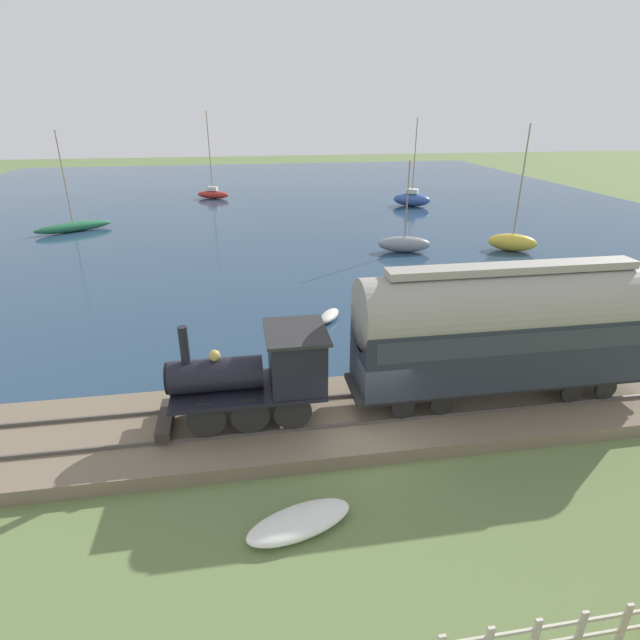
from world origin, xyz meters
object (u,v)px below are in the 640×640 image
at_px(sailboat_red, 213,193).
at_px(sailboat_gray, 404,244).
at_px(sailboat_blue, 412,199).
at_px(rowboat_off_pier, 329,316).
at_px(sailboat_green, 73,226).
at_px(sailboat_yellow, 512,242).
at_px(beached_dinghy, 299,522).
at_px(rowboat_far_out, 539,341).
at_px(passenger_coach, 505,326).
at_px(steam_locomotive, 263,370).

relative_size(sailboat_red, sailboat_gray, 1.46).
bearing_deg(sailboat_blue, rowboat_off_pier, -177.23).
bearing_deg(sailboat_green, sailboat_yellow, -138.68).
relative_size(sailboat_green, beached_dinghy, 2.70).
bearing_deg(rowboat_far_out, sailboat_red, -22.15).
relative_size(passenger_coach, sailboat_green, 1.27).
relative_size(sailboat_blue, sailboat_red, 0.93).
height_order(sailboat_red, rowboat_off_pier, sailboat_red).
xyz_separation_m(sailboat_green, rowboat_far_out, (-26.55, -26.74, -0.29)).
relative_size(passenger_coach, rowboat_off_pier, 5.24).
bearing_deg(passenger_coach, sailboat_green, 35.69).
bearing_deg(sailboat_yellow, rowboat_off_pier, 153.13).
bearing_deg(passenger_coach, beached_dinghy, 120.33).
bearing_deg(steam_locomotive, sailboat_gray, -29.21).
xyz_separation_m(sailboat_red, rowboat_off_pier, (-37.04, -6.90, -0.39)).
bearing_deg(rowboat_off_pier, rowboat_far_out, -175.68).
distance_m(steam_locomotive, sailboat_gray, 23.28).
bearing_deg(sailboat_red, sailboat_yellow, -118.95).
xyz_separation_m(rowboat_far_out, beached_dinghy, (-8.74, 11.85, 0.04)).
bearing_deg(rowboat_far_out, rowboat_off_pier, 20.83).
height_order(sailboat_red, beached_dinghy, sailboat_red).
distance_m(steam_locomotive, sailboat_green, 34.17).
distance_m(sailboat_green, beached_dinghy, 38.30).
relative_size(sailboat_yellow, rowboat_off_pier, 4.48).
height_order(sailboat_green, sailboat_red, sailboat_red).
relative_size(sailboat_blue, rowboat_far_out, 4.25).
relative_size(rowboat_far_out, rowboat_off_pier, 1.05).
height_order(sailboat_gray, rowboat_far_out, sailboat_gray).
height_order(sailboat_green, sailboat_gray, sailboat_green).
height_order(steam_locomotive, rowboat_far_out, steam_locomotive).
distance_m(sailboat_gray, rowboat_far_out, 15.88).
bearing_deg(sailboat_yellow, steam_locomotive, 164.02).
relative_size(sailboat_green, rowboat_far_out, 3.94).
bearing_deg(sailboat_red, passenger_coach, -145.55).
height_order(passenger_coach, sailboat_green, sailboat_green).
height_order(sailboat_yellow, beached_dinghy, sailboat_yellow).
relative_size(sailboat_green, sailboat_red, 0.86).
bearing_deg(beached_dinghy, sailboat_green, 22.88).
bearing_deg(sailboat_gray, sailboat_yellow, -84.91).
distance_m(rowboat_far_out, rowboat_off_pier, 9.73).
height_order(sailboat_yellow, sailboat_gray, sailboat_yellow).
bearing_deg(steam_locomotive, beached_dinghy, -172.37).
bearing_deg(sailboat_gray, rowboat_far_out, -163.99).
distance_m(sailboat_red, sailboat_gray, 29.36).
distance_m(sailboat_blue, beached_dinghy, 45.34).
relative_size(steam_locomotive, beached_dinghy, 1.78).
bearing_deg(sailboat_blue, passenger_coach, -165.89).
bearing_deg(rowboat_far_out, sailboat_green, 2.36).
distance_m(sailboat_red, rowboat_far_out, 44.21).
bearing_deg(passenger_coach, sailboat_yellow, -30.36).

